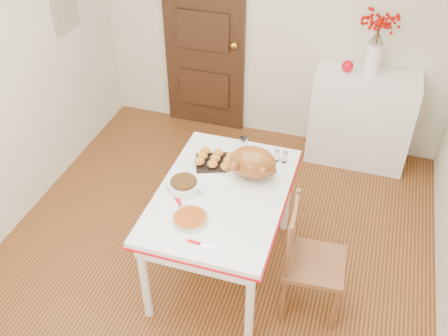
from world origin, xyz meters
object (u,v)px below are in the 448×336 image
(sideboard, at_px, (361,119))
(chair_oak, at_px, (315,261))
(turkey_platter, at_px, (253,164))
(pumpkin_pie, at_px, (190,218))
(kitchen_table, at_px, (222,232))

(sideboard, bearing_deg, chair_oak, -93.73)
(turkey_platter, bearing_deg, sideboard, 55.64)
(sideboard, xyz_separation_m, pumpkin_pie, (-0.96, -2.12, 0.35))
(kitchen_table, height_order, chair_oak, chair_oak)
(pumpkin_pie, bearing_deg, turkey_platter, 63.63)
(chair_oak, xyz_separation_m, pumpkin_pie, (-0.83, -0.19, 0.35))
(chair_oak, xyz_separation_m, turkey_platter, (-0.56, 0.36, 0.45))
(sideboard, bearing_deg, pumpkin_pie, -114.35)
(kitchen_table, height_order, turkey_platter, turkey_platter)
(sideboard, height_order, kitchen_table, sideboard)
(sideboard, bearing_deg, kitchen_table, -115.38)
(chair_oak, bearing_deg, sideboard, -7.50)
(pumpkin_pie, bearing_deg, sideboard, 65.65)
(kitchen_table, bearing_deg, sideboard, 64.62)
(kitchen_table, distance_m, chair_oak, 0.74)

